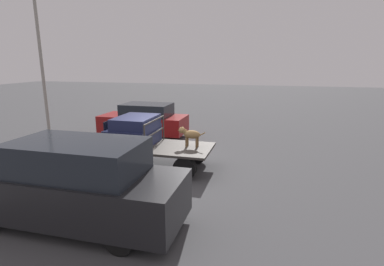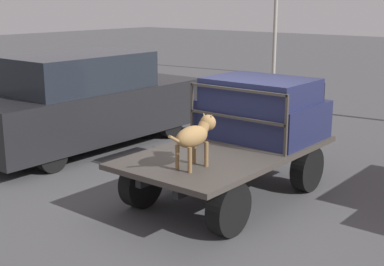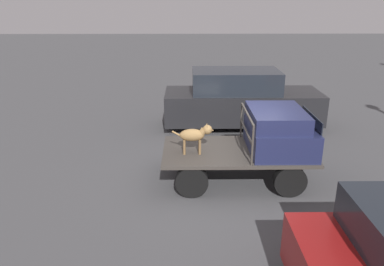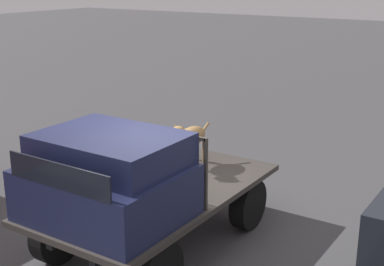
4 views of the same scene
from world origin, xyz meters
The scene contains 6 objects.
ground_plane centered at (0.00, 0.00, 0.00)m, with size 80.00×80.00×0.00m, color #474749.
flatbed_truck centered at (0.00, 0.00, 0.59)m, with size 3.63×1.95×0.81m.
truck_cab centered at (0.99, 0.00, 1.30)m, with size 1.49×1.83×1.02m.
truck_headboard centered at (0.20, 0.00, 1.43)m, with size 0.04×1.83×0.94m.
dog centered at (-1.03, -0.17, 1.27)m, with size 1.00×0.29×0.73m.
parked_pickup_far centered at (0.63, 4.08, 0.99)m, with size 5.33×1.89×2.02m.
Camera 2 is at (-6.64, -4.65, 3.09)m, focal length 50.00 mm.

